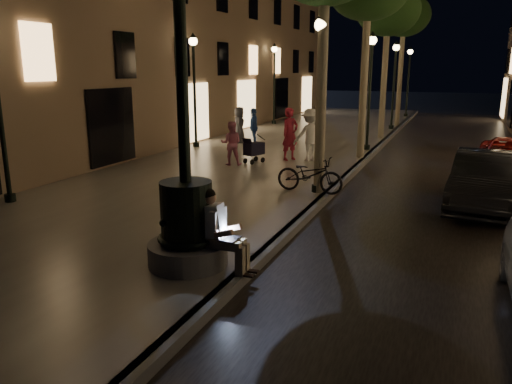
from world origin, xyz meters
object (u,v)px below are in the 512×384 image
at_px(bicycle, 310,175).
at_px(car_third, 509,157).
at_px(seated_man_laptop, 219,228).
at_px(lamp_left_b, 194,76).
at_px(tree_third, 388,11).
at_px(lamp_curb_a, 320,81).
at_px(lamp_curb_b, 370,76).
at_px(lamp_left_c, 274,73).
at_px(stroller, 254,149).
at_px(lamp_curb_d, 409,73).
at_px(pedestrian_pink, 231,143).
at_px(pedestrian_red, 290,134).
at_px(fountain_lamppost, 186,209).
at_px(pedestrian_white, 310,135).
at_px(pedestrian_blue, 254,127).
at_px(car_second, 485,181).
at_px(pedestrian_dark, 239,125).
at_px(tree_far, 404,16).
at_px(lamp_curb_c, 395,74).

bearing_deg(bicycle, car_third, -38.77).
bearing_deg(bicycle, seated_man_laptop, -174.84).
bearing_deg(lamp_left_b, tree_third, 40.20).
relative_size(lamp_curb_a, lamp_left_b, 1.00).
height_order(lamp_curb_b, car_third, lamp_curb_b).
relative_size(lamp_left_c, stroller, 4.65).
distance_m(lamp_curb_d, pedestrian_pink, 21.76).
xyz_separation_m(lamp_left_c, pedestrian_red, (4.84, -11.55, -2.06)).
height_order(fountain_lamppost, stroller, fountain_lamppost).
height_order(pedestrian_pink, bicycle, pedestrian_pink).
xyz_separation_m(fountain_lamppost, tree_third, (0.70, 18.00, 4.93)).
relative_size(lamp_curb_a, pedestrian_white, 2.49).
bearing_deg(lamp_curb_d, pedestrian_pink, -100.30).
height_order(lamp_curb_d, pedestrian_red, lamp_curb_d).
xyz_separation_m(tree_third, stroller, (-3.27, -8.65, -5.42)).
distance_m(seated_man_laptop, stroller, 9.88).
bearing_deg(fountain_lamppost, lamp_curb_b, 87.14).
xyz_separation_m(fountain_lamppost, lamp_left_b, (-6.40, 12.00, 2.02)).
bearing_deg(car_third, pedestrian_blue, 175.57).
distance_m(car_second, pedestrian_blue, 11.21).
height_order(lamp_curb_a, car_second, lamp_curb_a).
height_order(stroller, pedestrian_dark, pedestrian_dark).
relative_size(lamp_curb_d, stroller, 4.65).
bearing_deg(fountain_lamppost, lamp_curb_a, 83.35).
xyz_separation_m(pedestrian_blue, bicycle, (4.68, -7.32, -0.33)).
bearing_deg(lamp_curb_d, seated_man_laptop, -90.16).
distance_m(fountain_lamppost, pedestrian_white, 10.58).
relative_size(lamp_curb_d, pedestrian_white, 2.49).
relative_size(lamp_left_b, pedestrian_white, 2.49).
bearing_deg(seated_man_laptop, car_second, 56.90).
distance_m(fountain_lamppost, tree_third, 18.68).
bearing_deg(lamp_curb_d, tree_far, -89.24).
bearing_deg(lamp_curb_d, pedestrian_dark, -109.68).
xyz_separation_m(lamp_curb_c, lamp_left_c, (-7.10, 0.00, 0.00)).
bearing_deg(tree_far, car_third, -67.26).
bearing_deg(fountain_lamppost, bicycle, 84.89).
bearing_deg(lamp_curb_a, lamp_curb_b, 90.00).
relative_size(fountain_lamppost, tree_far, 0.69).
height_order(tree_far, bicycle, tree_far).
relative_size(lamp_curb_b, pedestrian_blue, 2.89).
xyz_separation_m(seated_man_laptop, lamp_left_b, (-7.01, 12.00, 2.29)).
xyz_separation_m(tree_far, lamp_curb_a, (-0.08, -18.00, -3.20)).
height_order(car_second, pedestrian_blue, pedestrian_blue).
relative_size(tree_far, bicycle, 3.94).
height_order(tree_third, pedestrian_dark, tree_third).
bearing_deg(lamp_curb_a, pedestrian_white, 108.45).
bearing_deg(lamp_left_c, seated_man_laptop, -72.32).
bearing_deg(tree_far, stroller, -102.88).
relative_size(seated_man_laptop, lamp_curb_a, 0.29).
bearing_deg(lamp_left_b, pedestrian_blue, 27.87).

